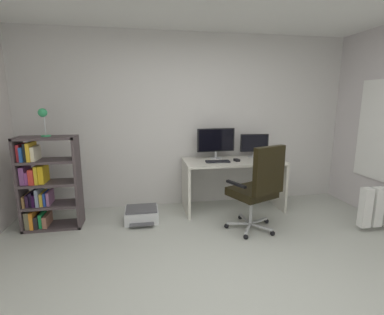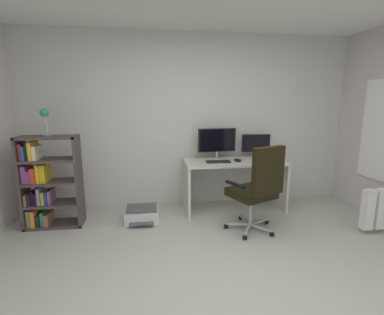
{
  "view_description": "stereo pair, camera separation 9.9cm",
  "coord_description": "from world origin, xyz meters",
  "px_view_note": "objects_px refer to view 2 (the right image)",
  "views": [
    {
      "loc": [
        -0.7,
        -1.98,
        1.6
      ],
      "look_at": [
        -0.08,
        1.57,
        0.87
      ],
      "focal_mm": 26.13,
      "sensor_mm": 36.0,
      "label": 1
    },
    {
      "loc": [
        -0.6,
        -1.99,
        1.6
      ],
      "look_at": [
        -0.08,
        1.57,
        0.87
      ],
      "focal_mm": 26.13,
      "sensor_mm": 36.0,
      "label": 2
    }
  ],
  "objects_px": {
    "monitor_secondary": "(256,144)",
    "printer": "(142,214)",
    "desk_lamp": "(45,116)",
    "bookshelf": "(45,184)",
    "keyboard": "(218,162)",
    "office_chair": "(258,186)",
    "desk": "(234,174)",
    "computer_mouse": "(238,160)",
    "monitor_main": "(217,141)"
  },
  "relations": [
    {
      "from": "desk_lamp",
      "to": "printer",
      "type": "bearing_deg",
      "value": -0.61
    },
    {
      "from": "monitor_secondary",
      "to": "printer",
      "type": "relative_size",
      "value": 0.96
    },
    {
      "from": "desk",
      "to": "bookshelf",
      "type": "bearing_deg",
      "value": -175.08
    },
    {
      "from": "office_chair",
      "to": "monitor_secondary",
      "type": "bearing_deg",
      "value": 71.18
    },
    {
      "from": "desk",
      "to": "computer_mouse",
      "type": "xyz_separation_m",
      "value": [
        0.03,
        -0.08,
        0.22
      ]
    },
    {
      "from": "monitor_secondary",
      "to": "printer",
      "type": "distance_m",
      "value": 1.97
    },
    {
      "from": "monitor_main",
      "to": "desk_lamp",
      "type": "xyz_separation_m",
      "value": [
        -2.24,
        -0.38,
        0.4
      ]
    },
    {
      "from": "desk_lamp",
      "to": "desk",
      "type": "bearing_deg",
      "value": 5.09
    },
    {
      "from": "desk",
      "to": "monitor_secondary",
      "type": "relative_size",
      "value": 3.35
    },
    {
      "from": "desk",
      "to": "bookshelf",
      "type": "height_order",
      "value": "bookshelf"
    },
    {
      "from": "keyboard",
      "to": "computer_mouse",
      "type": "xyz_separation_m",
      "value": [
        0.29,
        0.02,
        0.01
      ]
    },
    {
      "from": "monitor_main",
      "to": "monitor_secondary",
      "type": "xyz_separation_m",
      "value": [
        0.61,
        0.0,
        -0.06
      ]
    },
    {
      "from": "bookshelf",
      "to": "desk_lamp",
      "type": "xyz_separation_m",
      "value": [
        0.07,
        -0.0,
        0.85
      ]
    },
    {
      "from": "office_chair",
      "to": "printer",
      "type": "height_order",
      "value": "office_chair"
    },
    {
      "from": "desk",
      "to": "keyboard",
      "type": "distance_m",
      "value": 0.35
    },
    {
      "from": "keyboard",
      "to": "office_chair",
      "type": "bearing_deg",
      "value": -62.64
    },
    {
      "from": "keyboard",
      "to": "bookshelf",
      "type": "bearing_deg",
      "value": -173.87
    },
    {
      "from": "keyboard",
      "to": "office_chair",
      "type": "relative_size",
      "value": 0.31
    },
    {
      "from": "monitor_main",
      "to": "keyboard",
      "type": "relative_size",
      "value": 1.69
    },
    {
      "from": "monitor_main",
      "to": "monitor_secondary",
      "type": "relative_size",
      "value": 1.33
    },
    {
      "from": "computer_mouse",
      "to": "bookshelf",
      "type": "xyz_separation_m",
      "value": [
        -2.57,
        -0.14,
        -0.2
      ]
    },
    {
      "from": "monitor_main",
      "to": "computer_mouse",
      "type": "height_order",
      "value": "monitor_main"
    },
    {
      "from": "monitor_main",
      "to": "computer_mouse",
      "type": "relative_size",
      "value": 5.75
    },
    {
      "from": "desk",
      "to": "office_chair",
      "type": "bearing_deg",
      "value": -86.18
    },
    {
      "from": "monitor_secondary",
      "to": "keyboard",
      "type": "relative_size",
      "value": 1.27
    },
    {
      "from": "monitor_secondary",
      "to": "computer_mouse",
      "type": "relative_size",
      "value": 4.32
    },
    {
      "from": "bookshelf",
      "to": "printer",
      "type": "bearing_deg",
      "value": -0.62
    },
    {
      "from": "monitor_main",
      "to": "computer_mouse",
      "type": "bearing_deg",
      "value": -43.26
    },
    {
      "from": "computer_mouse",
      "to": "printer",
      "type": "relative_size",
      "value": 0.22
    },
    {
      "from": "monitor_main",
      "to": "desk_lamp",
      "type": "bearing_deg",
      "value": -170.46
    },
    {
      "from": "monitor_secondary",
      "to": "bookshelf",
      "type": "height_order",
      "value": "bookshelf"
    },
    {
      "from": "monitor_secondary",
      "to": "printer",
      "type": "bearing_deg",
      "value": -167.34
    },
    {
      "from": "computer_mouse",
      "to": "printer",
      "type": "xyz_separation_m",
      "value": [
        -1.38,
        -0.15,
        -0.67
      ]
    },
    {
      "from": "desk_lamp",
      "to": "bookshelf",
      "type": "bearing_deg",
      "value": 179.26
    },
    {
      "from": "computer_mouse",
      "to": "keyboard",
      "type": "bearing_deg",
      "value": 174.14
    },
    {
      "from": "monitor_main",
      "to": "desk_lamp",
      "type": "relative_size",
      "value": 1.7
    },
    {
      "from": "desk_lamp",
      "to": "monitor_main",
      "type": "bearing_deg",
      "value": 9.54
    },
    {
      "from": "office_chair",
      "to": "bookshelf",
      "type": "relative_size",
      "value": 0.93
    },
    {
      "from": "computer_mouse",
      "to": "bookshelf",
      "type": "relative_size",
      "value": 0.08
    },
    {
      "from": "monitor_secondary",
      "to": "computer_mouse",
      "type": "height_order",
      "value": "monitor_secondary"
    },
    {
      "from": "office_chair",
      "to": "desk_lamp",
      "type": "distance_m",
      "value": 2.72
    },
    {
      "from": "monitor_main",
      "to": "keyboard",
      "type": "bearing_deg",
      "value": -98.24
    },
    {
      "from": "computer_mouse",
      "to": "office_chair",
      "type": "relative_size",
      "value": 0.09
    },
    {
      "from": "computer_mouse",
      "to": "monitor_main",
      "type": "bearing_deg",
      "value": 127.33
    },
    {
      "from": "keyboard",
      "to": "printer",
      "type": "relative_size",
      "value": 0.76
    },
    {
      "from": "computer_mouse",
      "to": "desk_lamp",
      "type": "distance_m",
      "value": 2.58
    },
    {
      "from": "monitor_main",
      "to": "computer_mouse",
      "type": "xyz_separation_m",
      "value": [
        0.25,
        -0.24,
        -0.25
      ]
    },
    {
      "from": "monitor_main",
      "to": "office_chair",
      "type": "height_order",
      "value": "monitor_main"
    },
    {
      "from": "bookshelf",
      "to": "monitor_secondary",
      "type": "bearing_deg",
      "value": 7.33
    },
    {
      "from": "desk",
      "to": "desk_lamp",
      "type": "relative_size",
      "value": 4.27
    }
  ]
}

